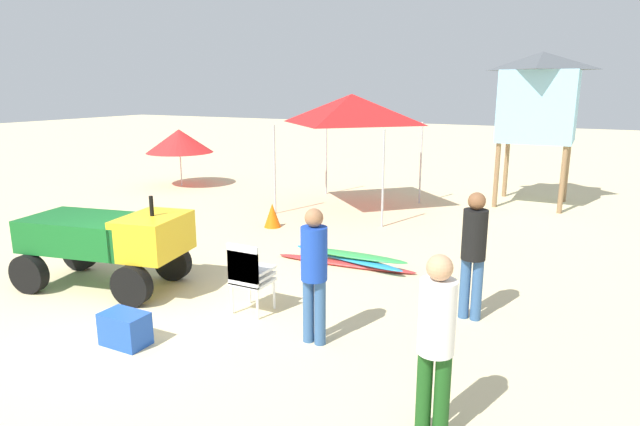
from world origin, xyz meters
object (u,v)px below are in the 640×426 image
(utility_cart, at_px, (108,239))
(beach_umbrella_left, at_px, (179,141))
(surfboard_pile, at_px, (348,259))
(lifeguard_near_center, at_px, (474,247))
(cooler_box, at_px, (125,329))
(traffic_cone_near, at_px, (272,215))
(popup_canopy, at_px, (352,109))
(lifeguard_near_left, at_px, (436,336))
(stacked_plastic_chairs, at_px, (248,272))
(lifeguard_near_right, at_px, (314,267))
(lifeguard_tower, at_px, (539,97))

(utility_cart, relative_size, beach_umbrella_left, 1.32)
(surfboard_pile, xyz_separation_m, beach_umbrella_left, (-7.91, 4.70, 1.30))
(lifeguard_near_center, bearing_deg, cooler_box, -142.99)
(beach_umbrella_left, bearing_deg, traffic_cone_near, -29.93)
(popup_canopy, bearing_deg, beach_umbrella_left, 175.22)
(lifeguard_near_left, relative_size, traffic_cone_near, 3.18)
(utility_cart, bearing_deg, cooler_box, -37.89)
(utility_cart, height_order, surfboard_pile, utility_cart)
(popup_canopy, bearing_deg, surfboard_pile, -66.43)
(stacked_plastic_chairs, bearing_deg, utility_cart, -176.89)
(popup_canopy, distance_m, beach_umbrella_left, 6.20)
(lifeguard_near_right, height_order, cooler_box, lifeguard_near_right)
(lifeguard_near_left, relative_size, lifeguard_near_center, 0.98)
(lifeguard_tower, height_order, beach_umbrella_left, lifeguard_tower)
(lifeguard_tower, distance_m, traffic_cone_near, 7.52)
(lifeguard_near_right, bearing_deg, cooler_box, -151.51)
(lifeguard_tower, relative_size, beach_umbrella_left, 1.90)
(stacked_plastic_chairs, height_order, lifeguard_near_right, lifeguard_near_right)
(lifeguard_near_right, bearing_deg, traffic_cone_near, 127.40)
(utility_cart, bearing_deg, lifeguard_near_right, -3.32)
(lifeguard_near_left, xyz_separation_m, lifeguard_tower, (-0.39, 10.81, 1.82))
(utility_cart, height_order, stacked_plastic_chairs, utility_cart)
(surfboard_pile, height_order, lifeguard_near_left, lifeguard_near_left)
(lifeguard_near_right, relative_size, traffic_cone_near, 3.14)
(surfboard_pile, distance_m, popup_canopy, 5.16)
(lifeguard_near_right, height_order, popup_canopy, popup_canopy)
(cooler_box, bearing_deg, surfboard_pile, 73.48)
(stacked_plastic_chairs, distance_m, lifeguard_tower, 9.93)
(surfboard_pile, bearing_deg, traffic_cone_near, 147.76)
(utility_cart, distance_m, traffic_cone_near, 4.32)
(lifeguard_near_left, height_order, cooler_box, lifeguard_near_left)
(popup_canopy, height_order, cooler_box, popup_canopy)
(lifeguard_near_center, relative_size, cooler_box, 3.09)
(stacked_plastic_chairs, relative_size, popup_canopy, 0.35)
(utility_cart, relative_size, traffic_cone_near, 5.07)
(lifeguard_near_center, bearing_deg, lifeguard_near_right, -134.13)
(utility_cart, xyz_separation_m, lifeguard_near_center, (5.24, 1.37, 0.22))
(utility_cart, bearing_deg, beach_umbrella_left, 124.54)
(beach_umbrella_left, bearing_deg, popup_canopy, -4.78)
(lifeguard_near_left, distance_m, lifeguard_tower, 10.97)
(traffic_cone_near, bearing_deg, surfboard_pile, -32.24)
(utility_cart, relative_size, lifeguard_near_right, 1.62)
(lifeguard_near_center, bearing_deg, lifeguard_near_left, -84.80)
(beach_umbrella_left, bearing_deg, stacked_plastic_chairs, -43.63)
(popup_canopy, bearing_deg, lifeguard_tower, 32.91)
(lifeguard_near_left, bearing_deg, utility_cart, 166.18)
(lifeguard_near_center, bearing_deg, surfboard_pile, 151.88)
(lifeguard_tower, xyz_separation_m, beach_umbrella_left, (-10.15, -2.12, -1.39))
(lifeguard_near_left, bearing_deg, surfboard_pile, 123.38)
(popup_canopy, distance_m, lifeguard_tower, 4.85)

